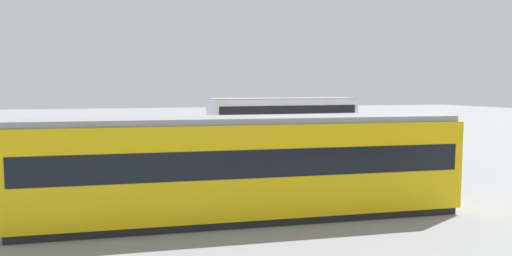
{
  "coord_description": "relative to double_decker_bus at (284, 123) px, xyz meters",
  "views": [
    {
      "loc": [
        8.43,
        30.24,
        4.41
      ],
      "look_at": [
        0.88,
        4.76,
        2.14
      ],
      "focal_mm": 31.99,
      "sensor_mm": 36.0,
      "label": 1
    }
  ],
  "objects": [
    {
      "name": "pedestrian_railing",
      "position": [
        6.99,
        7.31,
        -1.19
      ],
      "size": [
        7.61,
        1.19,
        1.08
      ],
      "color": "gray",
      "rests_on": "ground"
    },
    {
      "name": "double_decker_bus",
      "position": [
        0.0,
        0.0,
        0.0
      ],
      "size": [
        11.71,
        3.26,
        3.76
      ],
      "color": "silver",
      "rests_on": "ground"
    },
    {
      "name": "pedestrian_near_railing",
      "position": [
        7.8,
        5.77,
        -0.99
      ],
      "size": [
        0.42,
        0.42,
        1.63
      ],
      "color": "black",
      "rests_on": "ground"
    },
    {
      "name": "ground_plane",
      "position": [
        3.15,
        1.54,
        -1.92
      ],
      "size": [
        160.0,
        160.0,
        0.0
      ],
      "primitive_type": "plane",
      "color": "gray"
    },
    {
      "name": "tram_yellow",
      "position": [
        7.53,
        16.99,
        -0.12
      ],
      "size": [
        15.03,
        3.47,
        3.49
      ],
      "color": "#E5B70C",
      "rests_on": "ground"
    },
    {
      "name": "info_sign",
      "position": [
        10.96,
        8.13,
        -0.17
      ],
      "size": [
        1.14,
        0.14,
        2.52
      ],
      "color": "slate",
      "rests_on": "ground"
    }
  ]
}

